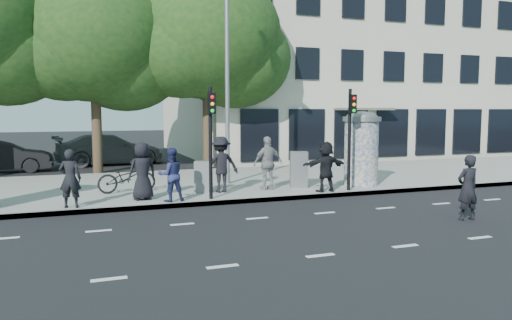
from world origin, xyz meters
name	(u,v)px	position (x,y,z in m)	size (l,w,h in m)	color
ground	(277,230)	(0.00, 0.00, 0.00)	(120.00, 120.00, 0.00)	black
sidewalk	(201,184)	(0.00, 7.50, 0.07)	(40.00, 8.00, 0.15)	gray
curb	(233,202)	(0.00, 3.55, 0.07)	(40.00, 0.10, 0.16)	slate
lane_dash_near	(320,256)	(0.00, -2.20, 0.00)	(32.00, 0.12, 0.01)	silver
lane_dash_far	(257,218)	(0.00, 1.40, 0.00)	(32.00, 0.12, 0.01)	silver
ad_column_right	(361,147)	(5.20, 4.70, 1.54)	(1.36, 1.36, 2.65)	beige
traffic_pole_near	(211,131)	(-0.60, 3.79, 2.23)	(0.22, 0.31, 3.40)	black
traffic_pole_far	(350,129)	(4.20, 3.79, 2.23)	(0.22, 0.31, 3.40)	black
street_lamp	(228,56)	(0.80, 6.63, 4.79)	(0.25, 0.93, 8.00)	slate
tree_near_left	(94,37)	(-3.50, 12.70, 6.06)	(6.80, 6.80, 8.97)	#38281C
tree_center	(207,35)	(1.50, 12.30, 6.31)	(7.00, 7.00, 9.30)	#38281C
building	(328,64)	(12.00, 19.99, 5.99)	(20.30, 15.85, 12.00)	beige
ped_a	(142,171)	(-2.58, 4.40, 1.02)	(0.85, 0.56, 1.75)	black
ped_b	(70,178)	(-4.61, 3.85, 0.97)	(0.60, 0.39, 1.64)	black
ped_c	(171,175)	(-1.82, 3.85, 0.95)	(0.77, 0.60, 1.59)	navy
ped_d	(221,164)	(0.03, 4.94, 1.07)	(1.19, 0.68, 1.84)	black
ped_e	(268,163)	(1.67, 4.87, 1.06)	(1.07, 0.61, 1.82)	gray
ped_f	(326,167)	(3.33, 3.85, 0.99)	(1.55, 0.56, 1.67)	black
man_road	(468,188)	(5.06, -0.65, 0.85)	(0.62, 0.41, 1.70)	black
bicycle	(127,177)	(-2.89, 5.95, 0.64)	(1.88, 0.66, 0.99)	black
cabinet_left	(203,177)	(-0.57, 5.04, 0.68)	(0.50, 0.37, 1.05)	slate
cabinet_right	(299,169)	(2.89, 5.01, 0.78)	(0.60, 0.44, 1.26)	slate
car_mid	(2,157)	(-7.60, 14.49, 0.72)	(4.35, 1.52, 1.43)	black
car_right	(110,149)	(-2.75, 16.27, 0.79)	(5.47, 2.22, 1.59)	slate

